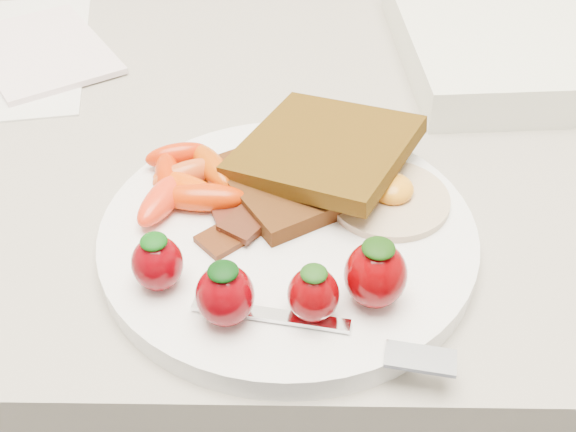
{
  "coord_description": "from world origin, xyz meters",
  "views": [
    {
      "loc": [
        0.02,
        1.15,
        1.26
      ],
      "look_at": [
        0.02,
        1.54,
        0.93
      ],
      "focal_mm": 45.0,
      "sensor_mm": 36.0,
      "label": 1
    }
  ],
  "objects": [
    {
      "name": "toast_lower",
      "position": [
        0.02,
        1.58,
        0.93
      ],
      "size": [
        0.14,
        0.14,
        0.01
      ],
      "primitive_type": "cube",
      "rotation": [
        0.0,
        0.0,
        0.55
      ],
      "color": "black",
      "rests_on": "plate"
    },
    {
      "name": "toast_upper",
      "position": [
        0.04,
        1.6,
        0.94
      ],
      "size": [
        0.16,
        0.16,
        0.03
      ],
      "primitive_type": "cube",
      "rotation": [
        0.0,
        -0.1,
        -0.48
      ],
      "color": "black",
      "rests_on": "toast_lower"
    },
    {
      "name": "plate",
      "position": [
        0.02,
        1.54,
        0.91
      ],
      "size": [
        0.27,
        0.27,
        0.02
      ],
      "primitive_type": "cylinder",
      "color": "white",
      "rests_on": "counter"
    },
    {
      "name": "counter",
      "position": [
        0.0,
        1.7,
        0.45
      ],
      "size": [
        2.0,
        0.6,
        0.9
      ],
      "primitive_type": "cube",
      "color": "gray",
      "rests_on": "ground"
    },
    {
      "name": "bacon_strips",
      "position": [
        0.01,
        1.55,
        0.92
      ],
      "size": [
        0.12,
        0.12,
        0.01
      ],
      "color": "#370E03",
      "rests_on": "plate"
    },
    {
      "name": "fork",
      "position": [
        0.05,
        1.44,
        0.92
      ],
      "size": [
        0.16,
        0.06,
        0.0
      ],
      "color": "silver",
      "rests_on": "plate"
    },
    {
      "name": "fried_egg",
      "position": [
        0.09,
        1.57,
        0.92
      ],
      "size": [
        0.09,
        0.09,
        0.02
      ],
      "color": "white",
      "rests_on": "plate"
    },
    {
      "name": "notepad",
      "position": [
        -0.24,
        1.82,
        0.91
      ],
      "size": [
        0.19,
        0.21,
        0.01
      ],
      "primitive_type": "cube",
      "rotation": [
        0.0,
        0.0,
        0.58
      ],
      "color": "white",
      "rests_on": "paper_sheet"
    },
    {
      "name": "appliance",
      "position": [
        0.29,
        1.82,
        0.92
      ],
      "size": [
        0.34,
        0.28,
        0.04
      ],
      "primitive_type": "cube",
      "rotation": [
        0.0,
        0.0,
        0.08
      ],
      "color": "white",
      "rests_on": "counter"
    },
    {
      "name": "baby_carrots",
      "position": [
        -0.06,
        1.58,
        0.93
      ],
      "size": [
        0.08,
        0.1,
        0.02
      ],
      "color": "#C84C1A",
      "rests_on": "plate"
    },
    {
      "name": "strawberries",
      "position": [
        0.01,
        1.46,
        0.94
      ],
      "size": [
        0.17,
        0.06,
        0.05
      ],
      "color": "#650006",
      "rests_on": "plate"
    }
  ]
}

